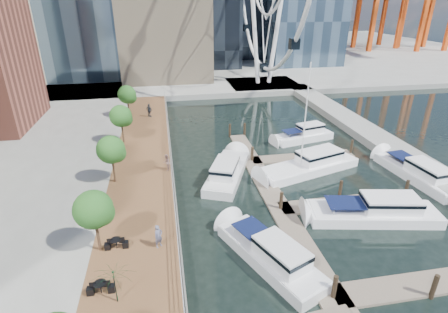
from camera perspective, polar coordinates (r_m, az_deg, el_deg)
name	(u,v)px	position (r m, az deg, el deg)	size (l,w,h in m)	color
ground	(276,281)	(24.45, 8.44, -19.53)	(520.00, 520.00, 0.00)	black
boardwalk	(142,179)	(35.59, -13.22, -3.61)	(6.00, 60.00, 1.00)	brown
seawall	(173,177)	(35.49, -8.38, -3.26)	(0.25, 60.00, 1.00)	#595954
land_far	(179,52)	(119.77, -7.29, 16.51)	(200.00, 114.00, 1.00)	gray
breakwater	(380,141)	(47.91, 24.10, 2.31)	(4.00, 60.00, 1.00)	gray
pier	(263,85)	(73.30, 6.40, 11.48)	(14.00, 12.00, 1.00)	gray
railing	(171,168)	(35.03, -8.65, -1.79)	(0.10, 60.00, 1.05)	white
floating_docks	(325,189)	(34.28, 16.10, -5.12)	(16.00, 34.00, 2.60)	#6D6051
street_trees	(111,150)	(33.36, -18.00, 1.07)	(2.60, 42.60, 4.60)	#3F2B1C
yacht_foreground	(372,219)	(32.22, 22.97, -9.31)	(3.11, 11.62, 2.15)	white
pedestrian_near	(158,236)	(25.14, -10.66, -12.68)	(0.64, 0.42, 1.75)	#545771
pedestrian_mid	(167,163)	(35.38, -9.36, -0.98)	(0.83, 0.64, 1.70)	#8C6861
pedestrian_far	(149,110)	(52.19, -12.12, 7.39)	(1.14, 0.47, 1.95)	#2D3238
moored_yachts	(313,183)	(36.17, 14.40, -4.16)	(24.28, 38.26, 11.50)	white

